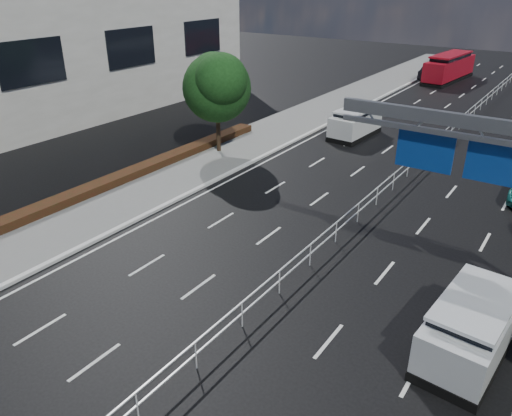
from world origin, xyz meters
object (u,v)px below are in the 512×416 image
Objects in this scene: near_car_silver at (421,139)px; silver_minivan at (472,327)px; near_car_dark at (434,72)px; red_bus at (449,67)px; white_minivan at (355,123)px.

near_car_silver is 20.83m from silver_minivan.
silver_minivan is at bearing 112.31° from near_car_dark.
red_bus reaches higher than near_car_silver.
red_bus is 46.62m from silver_minivan.
near_car_silver is 0.83× the size of silver_minivan.
red_bus is at bearing -155.62° from near_car_dark.
near_car_silver is 25.80m from near_car_dark.
white_minivan is 0.95× the size of near_car_dark.
near_car_silver is at bearing 116.20° from silver_minivan.
red_bus reaches higher than white_minivan.
near_car_dark is at bearing -77.75° from near_car_silver.
white_minivan reaches higher than near_car_dark.
red_bus is 1.67m from near_car_dark.
silver_minivan is at bearing -53.45° from white_minivan.
near_car_dark is 46.54m from silver_minivan.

